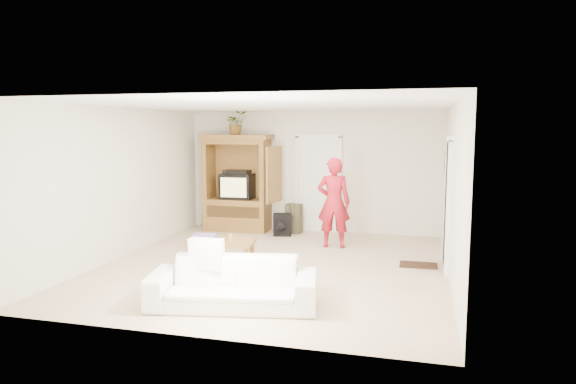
# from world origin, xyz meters

# --- Properties ---
(floor) EXTENTS (6.00, 6.00, 0.00)m
(floor) POSITION_xyz_m (0.00, 0.00, 0.00)
(floor) COLOR tan
(floor) RESTS_ON ground
(ceiling) EXTENTS (6.00, 6.00, 0.00)m
(ceiling) POSITION_xyz_m (0.00, 0.00, 2.60)
(ceiling) COLOR white
(ceiling) RESTS_ON floor
(wall_back) EXTENTS (5.50, 0.00, 5.50)m
(wall_back) POSITION_xyz_m (0.00, 3.00, 1.30)
(wall_back) COLOR silver
(wall_back) RESTS_ON floor
(wall_front) EXTENTS (5.50, 0.00, 5.50)m
(wall_front) POSITION_xyz_m (0.00, -3.00, 1.30)
(wall_front) COLOR silver
(wall_front) RESTS_ON floor
(wall_left) EXTENTS (0.00, 6.00, 6.00)m
(wall_left) POSITION_xyz_m (-2.75, 0.00, 1.30)
(wall_left) COLOR silver
(wall_left) RESTS_ON floor
(wall_right) EXTENTS (0.00, 6.00, 6.00)m
(wall_right) POSITION_xyz_m (2.75, 0.00, 1.30)
(wall_right) COLOR silver
(wall_right) RESTS_ON floor
(armoire) EXTENTS (1.82, 1.14, 2.10)m
(armoire) POSITION_xyz_m (-1.58, 2.66, 0.91)
(armoire) COLOR olive
(armoire) RESTS_ON floor
(door_back) EXTENTS (0.85, 0.05, 2.04)m
(door_back) POSITION_xyz_m (0.15, 2.97, 1.02)
(door_back) COLOR white
(door_back) RESTS_ON floor
(doorway_right) EXTENTS (0.05, 0.90, 2.04)m
(doorway_right) POSITION_xyz_m (2.73, 0.60, 1.02)
(doorway_right) COLOR black
(doorway_right) RESTS_ON floor
(framed_picture) EXTENTS (0.03, 0.60, 0.48)m
(framed_picture) POSITION_xyz_m (2.73, 1.90, 1.60)
(framed_picture) COLOR black
(framed_picture) RESTS_ON wall_right
(doormat) EXTENTS (0.60, 0.40, 0.02)m
(doormat) POSITION_xyz_m (2.30, 0.60, 0.01)
(doormat) COLOR #382316
(doormat) RESTS_ON floor
(plant) EXTENTS (0.60, 0.58, 0.50)m
(plant) POSITION_xyz_m (-1.60, 2.63, 2.35)
(plant) COLOR #4C7238
(plant) RESTS_ON armoire
(man) EXTENTS (0.65, 0.45, 1.71)m
(man) POSITION_xyz_m (0.72, 1.56, 0.85)
(man) COLOR #A61624
(man) RESTS_ON floor
(sofa) EXTENTS (2.21, 1.19, 0.61)m
(sofa) POSITION_xyz_m (0.05, -2.00, 0.31)
(sofa) COLOR white
(sofa) RESTS_ON floor
(coffee_table) EXTENTS (1.16, 0.73, 0.41)m
(coffee_table) POSITION_xyz_m (-0.87, -0.14, 0.35)
(coffee_table) COLOR #9D6D36
(coffee_table) RESTS_ON floor
(towel) EXTENTS (0.41, 0.33, 0.08)m
(towel) POSITION_xyz_m (-1.15, -0.14, 0.45)
(towel) COLOR #DE4AAF
(towel) RESTS_ON coffee_table
(candle) EXTENTS (0.08, 0.08, 0.10)m
(candle) POSITION_xyz_m (-0.72, -0.09, 0.46)
(candle) COLOR tan
(candle) RESTS_ON coffee_table
(backpack_black) EXTENTS (0.41, 0.29, 0.46)m
(backpack_black) POSITION_xyz_m (-0.47, 2.28, 0.23)
(backpack_black) COLOR black
(backpack_black) RESTS_ON floor
(backpack_olive) EXTENTS (0.35, 0.27, 0.62)m
(backpack_olive) POSITION_xyz_m (-0.32, 2.66, 0.31)
(backpack_olive) COLOR #47442B
(backpack_olive) RESTS_ON floor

